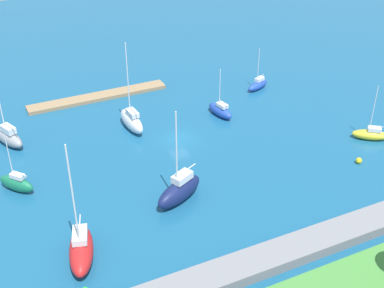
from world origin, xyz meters
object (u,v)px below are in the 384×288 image
Objects in this scene: sailboat_green_lone_north at (17,183)px; sailboat_gray_near_pier at (8,136)px; sailboat_blue_by_breakwater at (258,85)px; sailboat_navy_far_south at (179,190)px; sailboat_blue_off_beacon at (220,110)px; sailboat_white_far_north at (132,120)px; mooring_buoy_yellow at (359,161)px; sailboat_yellow_mid_basin at (371,134)px; sailboat_red_lone_south at (81,249)px; pier_dock at (98,97)px.

sailboat_gray_near_pier is at bearing -43.43° from sailboat_green_lone_north.
sailboat_gray_near_pier is (40.20, 0.30, 0.43)m from sailboat_blue_by_breakwater.
sailboat_navy_far_south is 1.60× the size of sailboat_blue_off_beacon.
sailboat_white_far_north is 1.07× the size of sailboat_gray_near_pier.
sailboat_white_far_north is at bearing -41.81° from mooring_buoy_yellow.
mooring_buoy_yellow is at bearing 72.78° from sailboat_yellow_mid_basin.
sailboat_navy_far_south reaches higher than mooring_buoy_yellow.
sailboat_green_lone_north is (0.80, 11.45, -0.17)m from sailboat_gray_near_pier.
sailboat_gray_near_pier reaches higher than sailboat_green_lone_north.
sailboat_red_lone_south reaches higher than sailboat_blue_off_beacon.
mooring_buoy_yellow is (-0.17, 24.77, -0.40)m from sailboat_blue_by_breakwater.
sailboat_green_lone_north reaches higher than pier_dock.
sailboat_yellow_mid_basin is (-30.70, 28.74, 0.53)m from pier_dock.
sailboat_blue_by_breakwater is 0.60× the size of sailboat_navy_far_south.
sailboat_yellow_mid_basin is 10.17× the size of mooring_buoy_yellow.
sailboat_yellow_mid_basin is at bearing 114.70° from sailboat_red_lone_south.
pier_dock is at bearing 3.25° from sailboat_white_far_north.
sailboat_red_lone_south is (42.76, 5.83, 0.49)m from sailboat_yellow_mid_basin.
sailboat_green_lone_north is at bearing 51.12° from pier_dock.
sailboat_yellow_mid_basin is at bearing 156.52° from sailboat_navy_far_south.
mooring_buoy_yellow is (-24.32, 2.86, -1.05)m from sailboat_navy_far_south.
sailboat_red_lone_south reaches higher than sailboat_white_far_north.
mooring_buoy_yellow is at bearing -146.97° from sailboat_green_lone_north.
sailboat_gray_near_pier is 26.92m from sailboat_navy_far_south.
sailboat_blue_off_beacon is at bearing 144.68° from sailboat_red_lone_south.
sailboat_white_far_north reaches higher than sailboat_gray_near_pier.
sailboat_red_lone_south is 1.78× the size of sailboat_green_lone_north.
sailboat_navy_far_south is at bearing -160.50° from sailboat_green_lone_north.
sailboat_blue_off_beacon is at bearing 8.01° from sailboat_blue_by_breakwater.
sailboat_red_lone_south is at bearing 70.77° from pier_dock.
pier_dock is at bearing 37.47° from sailboat_blue_off_beacon.
sailboat_blue_off_beacon is at bearing -156.69° from sailboat_navy_far_south.
sailboat_blue_off_beacon is (-14.14, -16.37, -0.53)m from sailboat_navy_far_south.
sailboat_blue_by_breakwater is 40.20m from sailboat_gray_near_pier.
sailboat_white_far_north reaches higher than pier_dock.
sailboat_green_lone_north reaches higher than sailboat_blue_by_breakwater.
mooring_buoy_yellow is (-37.24, -1.72, -0.90)m from sailboat_red_lone_south.
sailboat_navy_far_south reaches higher than sailboat_yellow_mid_basin.
sailboat_yellow_mid_basin is 0.67× the size of sailboat_gray_near_pier.
sailboat_white_far_north is at bearing -104.58° from sailboat_green_lone_north.
sailboat_red_lone_south is at bearing 144.93° from sailboat_white_far_north.
mooring_buoy_yellow is at bearing 69.47° from sailboat_blue_by_breakwater.
sailboat_green_lone_north is at bearing 153.58° from sailboat_gray_near_pier.
sailboat_gray_near_pier is at bearing 28.88° from pier_dock.
sailboat_white_far_north reaches higher than sailboat_navy_far_south.
sailboat_yellow_mid_basin is at bearing -124.60° from sailboat_white_far_north.
sailboat_white_far_north is 16.18× the size of mooring_buoy_yellow.
sailboat_blue_by_breakwater is at bearing -71.35° from sailboat_blue_off_beacon.
pier_dock is 11.86m from sailboat_white_far_north.
sailboat_blue_by_breakwater is at bearing -163.67° from sailboat_navy_far_south.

